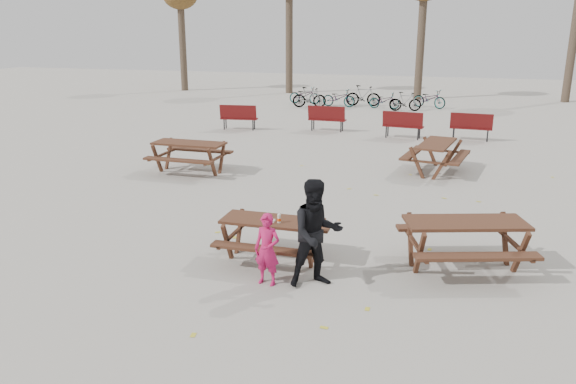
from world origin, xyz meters
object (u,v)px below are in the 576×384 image
(picnic_table_east, at_px, (464,245))
(picnic_table_far, at_px, (436,157))
(main_picnic_table, at_px, (272,229))
(food_tray, at_px, (270,220))
(soda_bottle, at_px, (279,219))
(child, at_px, (267,249))
(adult, at_px, (316,233))
(picnic_table_north, at_px, (190,157))

(picnic_table_east, xyz_separation_m, picnic_table_far, (-0.70, 6.81, -0.00))
(main_picnic_table, distance_m, food_tray, 0.23)
(soda_bottle, relative_size, picnic_table_east, 0.08)
(child, bearing_deg, picnic_table_east, 33.66)
(child, relative_size, adult, 0.68)
(adult, height_order, picnic_table_east, adult)
(soda_bottle, xyz_separation_m, child, (0.05, -0.82, -0.24))
(adult, relative_size, picnic_table_east, 0.87)
(adult, relative_size, picnic_table_north, 0.87)
(soda_bottle, height_order, adult, adult)
(picnic_table_east, bearing_deg, adult, -167.53)
(food_tray, bearing_deg, child, -74.80)
(main_picnic_table, bearing_deg, picnic_table_east, 9.72)
(main_picnic_table, relative_size, adult, 1.01)
(adult, bearing_deg, picnic_table_north, 100.46)
(child, height_order, adult, adult)
(main_picnic_table, bearing_deg, picnic_table_far, 70.67)
(main_picnic_table, height_order, soda_bottle, soda_bottle)
(child, xyz_separation_m, picnic_table_east, (3.08, 1.51, -0.16))
(main_picnic_table, relative_size, picnic_table_east, 0.88)
(child, bearing_deg, adult, 21.47)
(child, distance_m, adult, 0.84)
(main_picnic_table, height_order, adult, adult)
(picnic_table_north, bearing_deg, adult, -48.80)
(food_tray, height_order, child, child)
(child, xyz_separation_m, picnic_table_far, (2.38, 8.33, -0.17))
(food_tray, relative_size, soda_bottle, 1.06)
(child, relative_size, picnic_table_far, 0.60)
(main_picnic_table, distance_m, soda_bottle, 0.33)
(soda_bottle, relative_size, picnic_table_far, 0.08)
(food_tray, relative_size, adult, 0.10)
(food_tray, distance_m, adult, 1.19)
(soda_bottle, distance_m, adult, 1.03)
(picnic_table_east, height_order, picnic_table_north, picnic_table_north)
(child, distance_m, picnic_table_east, 3.43)
(food_tray, bearing_deg, picnic_table_far, 70.82)
(soda_bottle, relative_size, child, 0.14)
(picnic_table_north, bearing_deg, soda_bottle, -50.57)
(soda_bottle, distance_m, picnic_table_far, 7.90)
(main_picnic_table, relative_size, soda_bottle, 10.59)
(food_tray, bearing_deg, soda_bottle, -6.49)
(adult, bearing_deg, picnic_table_east, -0.01)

